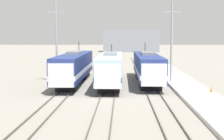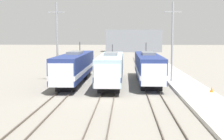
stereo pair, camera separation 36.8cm
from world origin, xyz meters
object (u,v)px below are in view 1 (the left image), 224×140
Objects in this scene: locomotive_center at (110,68)px; catenary_tower_right at (172,41)px; locomotive_far_left at (74,67)px; catenary_tower_left at (56,41)px; locomotive_far_right at (147,67)px; traffic_cone at (211,89)px.

catenary_tower_right is at bearing 11.27° from locomotive_center.
locomotive_far_left is 4.19m from catenary_tower_left.
locomotive_center is at bearing -12.37° from catenary_tower_left.
locomotive_far_left is 5.08m from locomotive_center.
locomotive_far_right is at bearing 2.97° from locomotive_far_left.
locomotive_far_right is 1.72× the size of catenary_tower_right.
locomotive_far_right is 4.69m from catenary_tower_right.
traffic_cone is (6.12, -8.46, -1.52)m from locomotive_far_right.
catenary_tower_left is at bearing 180.00° from catenary_tower_right.
locomotive_far_left is at bearing -177.03° from locomotive_far_right.
traffic_cone is (11.00, -6.52, -1.53)m from locomotive_center.
locomotive_far_right reaches higher than traffic_cone.
catenary_tower_right is (7.96, 1.59, 3.49)m from locomotive_center.
catenary_tower_left is (-12.10, -0.36, 3.51)m from locomotive_far_right.
locomotive_far_left is 9.76m from locomotive_far_right.
locomotive_far_left is at bearing -179.34° from catenary_tower_right.
catenary_tower_left is at bearing 176.41° from locomotive_far_left.
catenary_tower_left is 20.57m from traffic_cone.
catenary_tower_right reaches higher than locomotive_center.
catenary_tower_left is at bearing 156.03° from traffic_cone.
catenary_tower_left is 15.18m from catenary_tower_right.
catenary_tower_left is at bearing -178.31° from locomotive_far_right.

